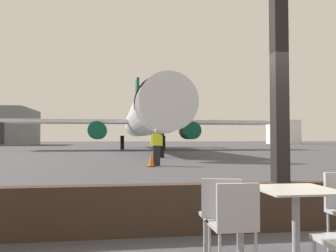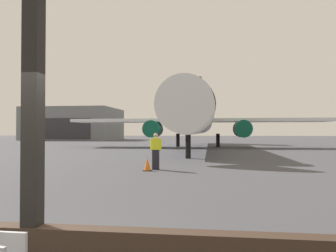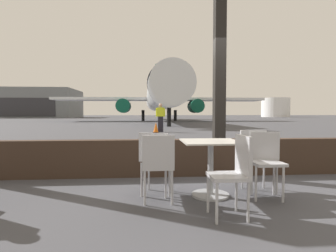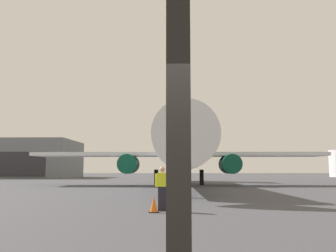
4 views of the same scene
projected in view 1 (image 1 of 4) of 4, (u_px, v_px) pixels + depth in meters
name	position (u px, v px, depth m)	size (l,w,h in m)	color
ground_plane	(136.00, 149.00, 44.43)	(220.00, 220.00, 0.00)	#424247
window_frame	(280.00, 134.00, 4.91)	(8.97, 0.24, 3.88)	#38281E
dining_table	(296.00, 220.00, 3.56)	(0.78, 0.78, 0.77)	#ADA89E
cafe_chair_window_left	(234.00, 220.00, 3.23)	(0.40, 0.40, 0.88)	#B2B2B7
cafe_chair_side_extra	(222.00, 212.00, 3.54)	(0.48, 0.48, 0.88)	#B2B2B7
airplane	(145.00, 119.00, 37.27)	(29.56, 35.52, 10.29)	silver
ground_crew_worker	(157.00, 147.00, 16.36)	(0.56, 0.22, 1.74)	black
traffic_cone	(151.00, 160.00, 15.74)	(0.36, 0.36, 0.62)	orange
fuel_storage_tank	(283.00, 132.00, 83.48)	(8.13, 8.13, 5.64)	white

